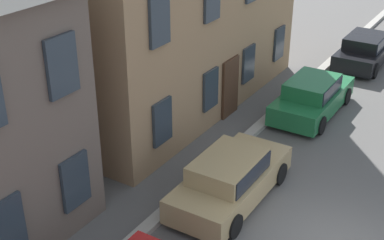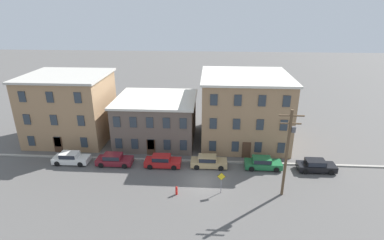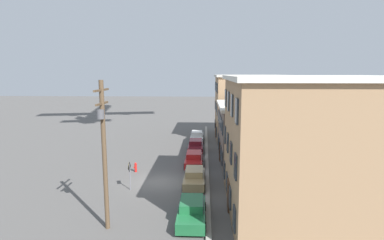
# 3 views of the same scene
# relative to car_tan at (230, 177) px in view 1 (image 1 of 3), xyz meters

# --- Properties ---
(kerb_strip) EXTENTS (56.00, 0.36, 0.16)m
(kerb_strip) POSITION_rel_car_tan_xyz_m (-0.48, 1.16, -0.67)
(kerb_strip) COLOR #9E998E
(kerb_strip) RESTS_ON ground_plane
(car_tan) EXTENTS (4.40, 1.92, 1.43)m
(car_tan) POSITION_rel_car_tan_xyz_m (0.00, 0.00, 0.00)
(car_tan) COLOR tan
(car_tan) RESTS_ON ground_plane
(car_green) EXTENTS (4.40, 1.92, 1.43)m
(car_green) POSITION_rel_car_tan_xyz_m (6.53, 0.05, 0.00)
(car_green) COLOR #1E6638
(car_green) RESTS_ON ground_plane
(car_black) EXTENTS (4.40, 1.92, 1.43)m
(car_black) POSITION_rel_car_tan_xyz_m (12.77, -0.16, 0.00)
(car_black) COLOR black
(car_black) RESTS_ON ground_plane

